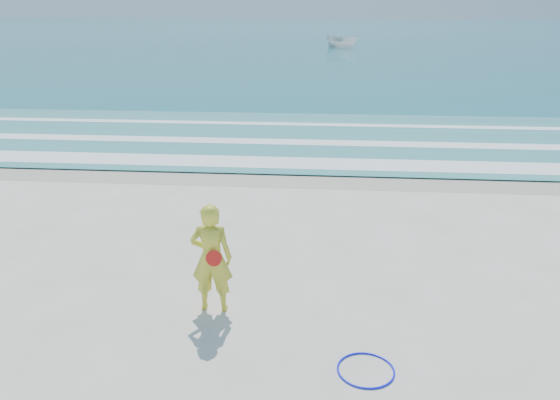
{
  "coord_description": "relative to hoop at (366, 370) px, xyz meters",
  "views": [
    {
      "loc": [
        1.39,
        -7.07,
        4.99
      ],
      "look_at": [
        0.44,
        4.0,
        1.0
      ],
      "focal_mm": 35.0,
      "sensor_mm": 36.0,
      "label": 1
    }
  ],
  "objects": [
    {
      "name": "ground",
      "position": [
        -2.07,
        0.41,
        -0.02
      ],
      "size": [
        400.0,
        400.0,
        0.0
      ],
      "primitive_type": "plane",
      "color": "silver",
      "rests_on": "ground"
    },
    {
      "name": "wet_sand",
      "position": [
        -2.07,
        9.41,
        -0.01
      ],
      "size": [
        400.0,
        2.4,
        0.0
      ],
      "primitive_type": "cube",
      "color": "#B2A893",
      "rests_on": "ground"
    },
    {
      "name": "ocean",
      "position": [
        -2.07,
        105.41,
        0.0
      ],
      "size": [
        400.0,
        190.0,
        0.04
      ],
      "primitive_type": "cube",
      "color": "#19727F",
      "rests_on": "ground"
    },
    {
      "name": "shallow",
      "position": [
        -2.07,
        14.41,
        0.03
      ],
      "size": [
        400.0,
        10.0,
        0.01
      ],
      "primitive_type": "cube",
      "color": "#59B7AD",
      "rests_on": "ocean"
    },
    {
      "name": "foam_near",
      "position": [
        -2.07,
        10.71,
        0.04
      ],
      "size": [
        400.0,
        1.4,
        0.01
      ],
      "primitive_type": "cube",
      "color": "white",
      "rests_on": "shallow"
    },
    {
      "name": "foam_mid",
      "position": [
        -2.07,
        13.61,
        0.04
      ],
      "size": [
        400.0,
        0.9,
        0.01
      ],
      "primitive_type": "cube",
      "color": "white",
      "rests_on": "shallow"
    },
    {
      "name": "foam_far",
      "position": [
        -2.07,
        16.91,
        0.04
      ],
      "size": [
        400.0,
        0.6,
        0.01
      ],
      "primitive_type": "cube",
      "color": "white",
      "rests_on": "shallow"
    },
    {
      "name": "hoop",
      "position": [
        0.0,
        0.0,
        0.0
      ],
      "size": [
        0.93,
        0.93,
        0.03
      ],
      "primitive_type": "torus",
      "rotation": [
        0.0,
        0.0,
        0.12
      ],
      "color": "#0E14FE",
      "rests_on": "ground"
    },
    {
      "name": "boat",
      "position": [
        0.95,
        61.54,
        0.82
      ],
      "size": [
        4.37,
        3.12,
        1.59
      ],
      "primitive_type": "imported",
      "rotation": [
        0.0,
        0.0,
        1.14
      ],
      "color": "silver",
      "rests_on": "ocean"
    },
    {
      "name": "woman",
      "position": [
        -2.53,
        1.51,
        0.96
      ],
      "size": [
        0.71,
        0.47,
        1.94
      ],
      "color": "gold",
      "rests_on": "ground"
    }
  ]
}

